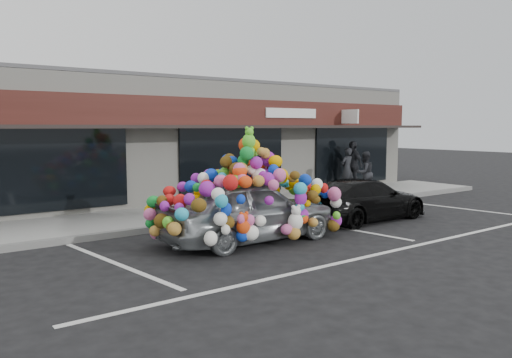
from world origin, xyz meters
TOP-DOWN VIEW (x-y plane):
  - ground at (0.00, 0.00)m, footprint 90.00×90.00m
  - shop_building at (0.00, 8.44)m, footprint 24.00×7.20m
  - sidewalk at (0.00, 4.00)m, footprint 26.00×3.00m
  - kerb at (0.00, 2.50)m, footprint 26.00×0.18m
  - parking_stripe_left at (-3.20, 0.20)m, footprint 0.73×4.37m
  - parking_stripe_mid at (2.80, 0.20)m, footprint 0.73×4.37m
  - parking_stripe_right at (8.20, 0.20)m, footprint 0.73×4.37m
  - lane_line at (2.00, -2.30)m, footprint 14.00×0.12m
  - toy_car at (-0.03, 0.23)m, footprint 3.10×4.57m
  - black_sedan at (4.14, 0.47)m, footprint 1.75×4.15m
  - pedestrian_a at (7.99, 4.81)m, footprint 0.61×0.40m
  - pedestrian_b at (7.55, 3.50)m, footprint 0.83×0.67m
  - pedestrian_c at (8.34, 4.85)m, footprint 1.19×0.64m

SIDE VIEW (x-z plane):
  - ground at x=0.00m, z-range 0.00..0.00m
  - parking_stripe_left at x=-3.20m, z-range 0.00..0.01m
  - parking_stripe_mid at x=2.80m, z-range 0.00..0.01m
  - parking_stripe_right at x=8.20m, z-range 0.00..0.01m
  - lane_line at x=2.00m, z-range 0.00..0.01m
  - sidewalk at x=0.00m, z-range 0.00..0.15m
  - kerb at x=0.00m, z-range -0.01..0.15m
  - black_sedan at x=4.14m, z-range 0.00..1.19m
  - toy_car at x=-0.03m, z-range -0.43..2.23m
  - pedestrian_b at x=7.55m, z-range 0.15..1.74m
  - pedestrian_a at x=7.99m, z-range 0.15..1.82m
  - pedestrian_c at x=8.34m, z-range 0.15..2.08m
  - shop_building at x=0.00m, z-range 0.01..4.32m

